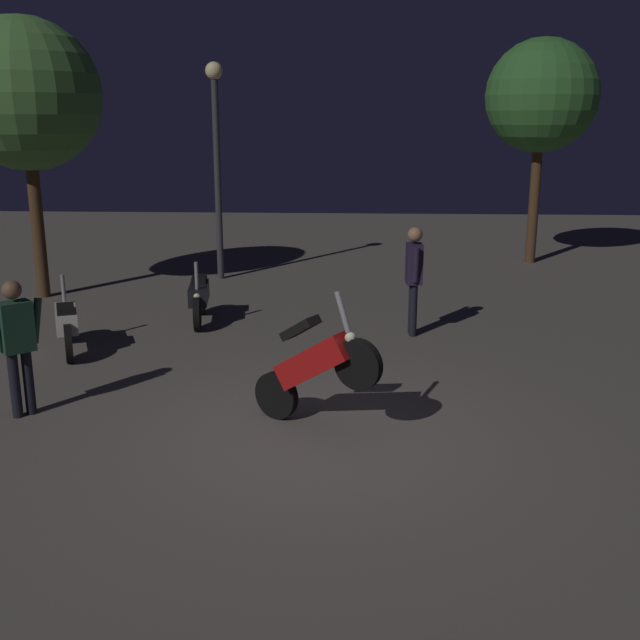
% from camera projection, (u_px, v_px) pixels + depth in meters
% --- Properties ---
extents(ground_plane, '(40.00, 40.00, 0.00)m').
position_uv_depth(ground_plane, '(318.00, 438.00, 8.32)').
color(ground_plane, '#605951').
extents(motorcycle_red_foreground, '(1.47, 0.95, 1.63)m').
position_uv_depth(motorcycle_red_foreground, '(315.00, 366.00, 8.39)').
color(motorcycle_red_foreground, black).
rests_on(motorcycle_red_foreground, ground_plane).
extents(motorcycle_black_parked_left, '(0.43, 1.66, 1.11)m').
position_uv_depth(motorcycle_black_parked_left, '(199.00, 297.00, 12.91)').
color(motorcycle_black_parked_left, black).
rests_on(motorcycle_black_parked_left, ground_plane).
extents(motorcycle_white_parked_right, '(0.72, 1.57, 1.11)m').
position_uv_depth(motorcycle_white_parked_right, '(67.00, 323.00, 11.27)').
color(motorcycle_white_parked_right, black).
rests_on(motorcycle_white_parked_right, ground_plane).
extents(person_rider_beside, '(0.54, 0.52, 1.62)m').
position_uv_depth(person_rider_beside, '(17.00, 337.00, 8.71)').
color(person_rider_beside, black).
rests_on(person_rider_beside, ground_plane).
extents(person_bystander_far, '(0.26, 0.67, 1.74)m').
position_uv_depth(person_bystander_far, '(414.00, 271.00, 12.00)').
color(person_bystander_far, black).
rests_on(person_bystander_far, ground_plane).
extents(streetlamp_near, '(0.36, 0.36, 4.49)m').
position_uv_depth(streetlamp_near, '(216.00, 142.00, 15.78)').
color(streetlamp_near, '#38383D').
rests_on(streetlamp_near, ground_plane).
extents(tree_left_bg, '(2.76, 2.76, 5.18)m').
position_uv_depth(tree_left_bg, '(25.00, 95.00, 13.88)').
color(tree_left_bg, '#4C331E').
rests_on(tree_left_bg, ground_plane).
extents(tree_center_bg, '(2.57, 2.57, 5.15)m').
position_uv_depth(tree_center_bg, '(542.00, 97.00, 17.36)').
color(tree_center_bg, '#4C331E').
rests_on(tree_center_bg, ground_plane).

